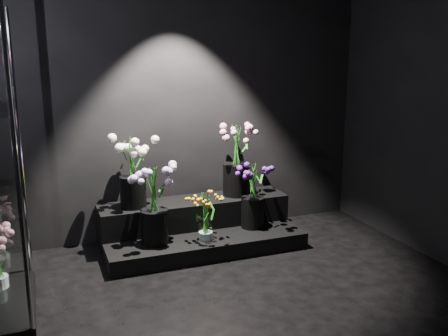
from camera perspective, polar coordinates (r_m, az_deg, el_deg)
floor at (r=3.56m, az=3.73°, el=-18.03°), size 4.00×4.00×0.00m
wall_back at (r=4.94m, az=-5.81°, el=8.07°), size 4.00×0.00×4.00m
display_riser at (r=4.90m, az=-2.96°, el=-6.70°), size 1.86×0.83×0.41m
bouquet_orange_bells at (r=4.54m, az=-2.13°, el=-5.28°), size 0.27×0.27×0.48m
bouquet_lilac at (r=4.44m, az=-8.05°, el=-3.48°), size 0.44×0.44×0.72m
bouquet_purple at (r=4.82m, az=3.31°, el=-2.58°), size 0.36×0.36×0.65m
bouquet_cream_roses at (r=4.67m, az=-10.47°, el=0.05°), size 0.45×0.45×0.66m
bouquet_pink_roses at (r=4.98m, az=1.45°, el=1.27°), size 0.40×0.40×0.70m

